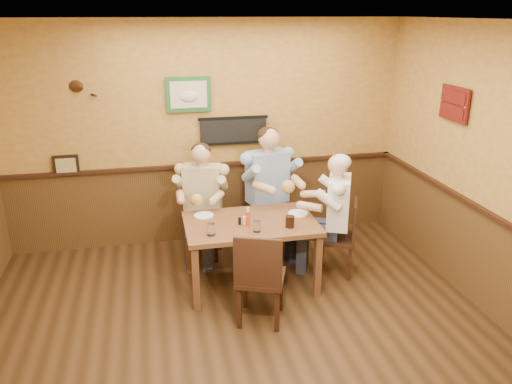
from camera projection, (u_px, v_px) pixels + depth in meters
room at (256, 165)px, 4.05m from camera, size 5.02×5.03×2.81m
dining_table at (250, 229)px, 5.36m from camera, size 1.40×0.90×0.75m
chair_back_left at (204, 222)px, 6.07m from camera, size 0.51×0.51×0.90m
chair_back_right at (267, 213)px, 6.21m from camera, size 0.57×0.57×1.00m
chair_right_end at (337, 237)px, 5.68m from camera, size 0.54×0.54×0.89m
chair_near_side at (261, 275)px, 4.78m from camera, size 0.57×0.57×0.97m
diner_tan_shirt at (203, 207)px, 6.00m from camera, size 0.73×0.73×1.29m
diner_blue_polo at (267, 197)px, 6.13m from camera, size 0.81×0.81×1.42m
diner_white_elder at (337, 221)px, 5.62m from camera, size 0.77×0.77×1.27m
water_glass_left at (211, 229)px, 4.98m from camera, size 0.10×0.10×0.12m
water_glass_mid at (257, 226)px, 5.06m from camera, size 0.10×0.10×0.12m
cola_tumbler at (290, 222)px, 5.17m from camera, size 0.11×0.11×0.12m
hot_sauce_bottle at (248, 218)px, 5.18m from camera, size 0.05×0.05×0.19m
salt_shaker at (245, 220)px, 5.24m from camera, size 0.04×0.04×0.09m
pepper_shaker at (240, 221)px, 5.24m from camera, size 0.04×0.04×0.08m
plate_far_left at (204, 215)px, 5.47m from camera, size 0.25×0.25×0.01m
plate_far_right at (298, 213)px, 5.52m from camera, size 0.24×0.24×0.01m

